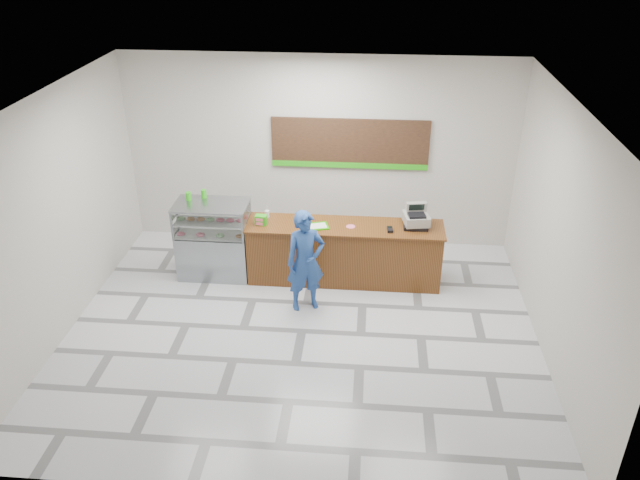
# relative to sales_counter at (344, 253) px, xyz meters

# --- Properties ---
(floor) EXTENTS (7.00, 7.00, 0.00)m
(floor) POSITION_rel_sales_counter_xyz_m (-0.55, -1.55, -0.52)
(floor) COLOR silver
(floor) RESTS_ON ground
(back_wall) EXTENTS (7.00, 0.00, 7.00)m
(back_wall) POSITION_rel_sales_counter_xyz_m (-0.55, 1.45, 1.23)
(back_wall) COLOR beige
(back_wall) RESTS_ON floor
(ceiling) EXTENTS (7.00, 7.00, 0.00)m
(ceiling) POSITION_rel_sales_counter_xyz_m (-0.55, -1.55, 2.98)
(ceiling) COLOR silver
(ceiling) RESTS_ON back_wall
(sales_counter) EXTENTS (3.26, 0.76, 1.03)m
(sales_counter) POSITION_rel_sales_counter_xyz_m (0.00, 0.00, 0.00)
(sales_counter) COLOR brown
(sales_counter) RESTS_ON floor
(display_case) EXTENTS (1.22, 0.72, 1.33)m
(display_case) POSITION_rel_sales_counter_xyz_m (-2.22, -0.00, 0.16)
(display_case) COLOR gray
(display_case) RESTS_ON floor
(menu_board) EXTENTS (2.80, 0.06, 0.90)m
(menu_board) POSITION_rel_sales_counter_xyz_m (-0.00, 1.41, 1.42)
(menu_board) COLOR black
(menu_board) RESTS_ON back_wall
(cash_register) EXTENTS (0.46, 0.47, 0.37)m
(cash_register) POSITION_rel_sales_counter_xyz_m (1.16, 0.09, 0.65)
(cash_register) COLOR black
(cash_register) RESTS_ON sales_counter
(card_terminal) EXTENTS (0.10, 0.19, 0.04)m
(card_terminal) POSITION_rel_sales_counter_xyz_m (0.74, -0.13, 0.54)
(card_terminal) COLOR black
(card_terminal) RESTS_ON sales_counter
(serving_tray) EXTENTS (0.44, 0.37, 0.02)m
(serving_tray) POSITION_rel_sales_counter_xyz_m (-0.46, -0.09, 0.52)
(serving_tray) COLOR #24B102
(serving_tray) RESTS_ON sales_counter
(napkin_box) EXTENTS (0.15, 0.15, 0.12)m
(napkin_box) POSITION_rel_sales_counter_xyz_m (-1.40, -0.02, 0.58)
(napkin_box) COLOR white
(napkin_box) RESTS_ON sales_counter
(straw_cup) EXTENTS (0.08, 0.08, 0.12)m
(straw_cup) POSITION_rel_sales_counter_xyz_m (-1.32, 0.20, 0.57)
(straw_cup) COLOR silver
(straw_cup) RESTS_ON sales_counter
(promo_box) EXTENTS (0.20, 0.14, 0.17)m
(promo_box) POSITION_rel_sales_counter_xyz_m (-1.37, -0.08, 0.60)
(promo_box) COLOR green
(promo_box) RESTS_ON sales_counter
(donut_decal) EXTENTS (0.15, 0.15, 0.00)m
(donut_decal) POSITION_rel_sales_counter_xyz_m (0.10, -0.03, 0.52)
(donut_decal) COLOR #FF6483
(donut_decal) RESTS_ON sales_counter
(green_cup_left) EXTENTS (0.09, 0.09, 0.14)m
(green_cup_left) POSITION_rel_sales_counter_xyz_m (-2.62, 0.12, 0.89)
(green_cup_left) COLOR green
(green_cup_left) RESTS_ON display_case
(green_cup_right) EXTENTS (0.09, 0.09, 0.14)m
(green_cup_right) POSITION_rel_sales_counter_xyz_m (-2.39, 0.24, 0.89)
(green_cup_right) COLOR green
(green_cup_right) RESTS_ON display_case
(customer) EXTENTS (0.71, 0.59, 1.66)m
(customer) POSITION_rel_sales_counter_xyz_m (-0.56, -0.88, 0.32)
(customer) COLOR #23468C
(customer) RESTS_ON floor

